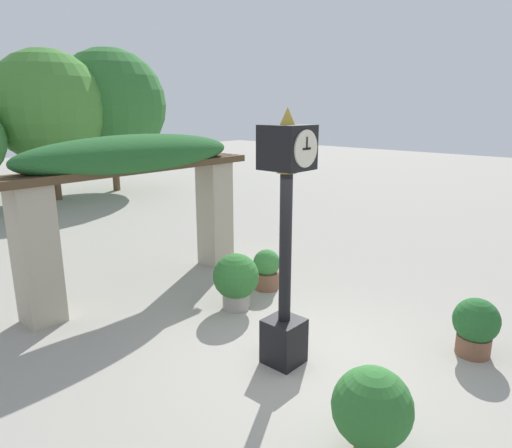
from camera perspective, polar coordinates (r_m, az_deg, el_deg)
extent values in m
plane|color=gray|center=(6.57, 6.03, -16.24)|extent=(60.00, 60.00, 0.00)
cube|color=black|center=(6.30, 3.50, -14.37)|extent=(0.47, 0.47, 0.62)
cylinder|color=black|center=(5.79, 3.70, -3.17)|extent=(0.16, 0.16, 1.95)
cylinder|color=gold|center=(5.57, 3.86, 6.61)|extent=(0.25, 0.25, 0.04)
cube|color=black|center=(5.54, 3.91, 9.54)|extent=(0.53, 0.53, 0.53)
cylinder|color=beige|center=(5.38, 6.26, 9.34)|extent=(0.44, 0.02, 0.44)
cylinder|color=beige|center=(5.72, 1.70, 9.71)|extent=(0.44, 0.02, 0.44)
cube|color=black|center=(5.37, 6.38, 9.33)|extent=(0.15, 0.01, 0.02)
cube|color=black|center=(5.37, 6.40, 10.02)|extent=(0.02, 0.01, 0.14)
cone|color=gold|center=(5.52, 3.98, 13.34)|extent=(0.19, 0.19, 0.20)
cube|color=#A89E89|center=(7.85, -25.81, -3.56)|extent=(0.56, 0.56, 2.22)
cube|color=#A89E89|center=(9.84, -5.17, 1.27)|extent=(0.56, 0.56, 2.22)
cube|color=#4C3823|center=(8.24, -13.71, 6.67)|extent=(4.95, 0.13, 0.13)
cube|color=#4C3823|center=(8.39, -14.45, 6.76)|extent=(4.95, 0.13, 0.13)
cube|color=#4C3823|center=(8.55, -15.16, 6.85)|extent=(4.95, 0.13, 0.13)
cube|color=#4C3823|center=(8.71, -15.84, 6.93)|extent=(4.95, 0.13, 0.13)
ellipsoid|color=#235B28|center=(8.45, -14.91, 8.41)|extent=(4.29, 1.16, 0.70)
cylinder|color=brown|center=(8.68, 1.33, -7.05)|extent=(0.46, 0.46, 0.32)
sphere|color=#387A38|center=(8.56, 1.34, -4.86)|extent=(0.51, 0.51, 0.51)
cylinder|color=gray|center=(7.90, -2.49, -9.49)|extent=(0.46, 0.46, 0.28)
sphere|color=#2D6B2D|center=(7.73, -2.53, -6.55)|extent=(0.78, 0.78, 0.78)
cylinder|color=brown|center=(7.20, 25.50, -13.48)|extent=(0.46, 0.46, 0.28)
sphere|color=#235B28|center=(7.05, 25.83, -10.79)|extent=(0.62, 0.62, 0.62)
cylinder|color=brown|center=(5.14, 13.99, -25.03)|extent=(0.30, 0.30, 0.22)
sphere|color=#2D6B2D|center=(4.89, 14.30, -21.32)|extent=(0.79, 0.79, 0.79)
cylinder|color=brown|center=(18.37, -23.76, 5.78)|extent=(0.28, 0.28, 1.93)
sphere|color=#427F33|center=(18.22, -24.53, 13.14)|extent=(4.01, 4.01, 4.01)
cylinder|color=brown|center=(19.64, -17.18, 6.78)|extent=(0.28, 0.28, 1.88)
sphere|color=#2D6B2D|center=(19.50, -17.73, 13.98)|extent=(4.36, 4.36, 4.36)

